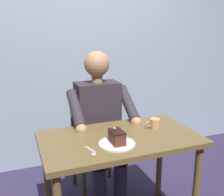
# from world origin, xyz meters

# --- Properties ---
(cafe_rear_panel) EXTENTS (6.40, 0.12, 3.00)m
(cafe_rear_panel) POSITION_xyz_m (0.00, -1.24, 1.50)
(cafe_rear_panel) COLOR #97ACBC
(cafe_rear_panel) RESTS_ON ground
(dining_table) EXTENTS (1.08, 0.61, 0.74)m
(dining_table) POSITION_xyz_m (0.00, 0.00, 0.64)
(dining_table) COLOR brown
(dining_table) RESTS_ON ground
(chair) EXTENTS (0.42, 0.42, 0.90)m
(chair) POSITION_xyz_m (0.00, -0.60, 0.49)
(chair) COLOR brown
(chair) RESTS_ON ground
(seated_person) EXTENTS (0.53, 0.58, 1.29)m
(seated_person) POSITION_xyz_m (0.00, -0.43, 0.67)
(seated_person) COLOR #322A33
(seated_person) RESTS_ON ground
(dessert_plate) EXTENTS (0.23, 0.23, 0.01)m
(dessert_plate) POSITION_xyz_m (0.07, 0.11, 0.75)
(dessert_plate) COLOR white
(dessert_plate) RESTS_ON dining_table
(cake_slice) EXTENTS (0.08, 0.13, 0.10)m
(cake_slice) POSITION_xyz_m (0.07, 0.11, 0.80)
(cake_slice) COLOR #5A2E20
(cake_slice) RESTS_ON dessert_plate
(coffee_cup) EXTENTS (0.11, 0.08, 0.08)m
(coffee_cup) POSITION_xyz_m (-0.30, -0.05, 0.78)
(coffee_cup) COLOR tan
(coffee_cup) RESTS_ON dining_table
(dessert_spoon) EXTENTS (0.04, 0.14, 0.01)m
(dessert_spoon) POSITION_xyz_m (0.25, 0.16, 0.75)
(dessert_spoon) COLOR silver
(dessert_spoon) RESTS_ON dining_table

